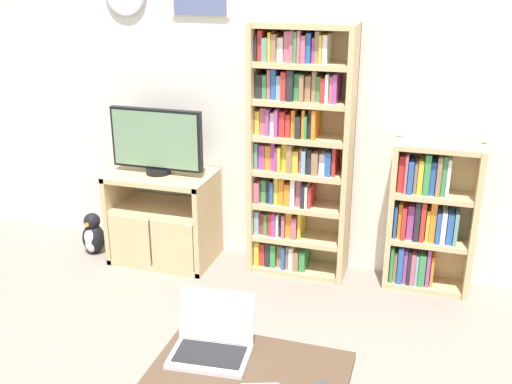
{
  "coord_description": "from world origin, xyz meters",
  "views": [
    {
      "loc": [
        0.92,
        -1.71,
        2.07
      ],
      "look_at": [
        0.01,
        1.24,
        0.91
      ],
      "focal_mm": 42.0,
      "sensor_mm": 36.0,
      "label": 1
    }
  ],
  "objects": [
    {
      "name": "penguin_figurine",
      "position": [
        -1.51,
        1.91,
        0.15
      ],
      "size": [
        0.18,
        0.16,
        0.33
      ],
      "color": "black",
      "rests_on": "ground_plane"
    },
    {
      "name": "television",
      "position": [
        -0.96,
        1.99,
        0.92
      ],
      "size": [
        0.68,
        0.18,
        0.47
      ],
      "color": "black",
      "rests_on": "tv_stand"
    },
    {
      "name": "wall_back",
      "position": [
        -0.01,
        2.29,
        1.31
      ],
      "size": [
        6.46,
        0.09,
        2.6
      ],
      "color": "silver",
      "rests_on": "ground_plane"
    },
    {
      "name": "laptop",
      "position": [
        0.05,
        0.44,
        0.49
      ],
      "size": [
        0.38,
        0.32,
        0.26
      ],
      "rotation": [
        0.0,
        0.0,
        0.09
      ],
      "color": "silver",
      "rests_on": "coffee_table"
    },
    {
      "name": "coffee_table",
      "position": [
        0.25,
        0.37,
        0.37
      ],
      "size": [
        0.86,
        0.5,
        0.42
      ],
      "color": "#4C3828",
      "rests_on": "ground_plane"
    },
    {
      "name": "bookshelf_tall",
      "position": [
        0.03,
        2.12,
        0.9
      ],
      "size": [
        0.69,
        0.28,
        1.75
      ],
      "color": "tan",
      "rests_on": "ground_plane"
    },
    {
      "name": "tv_stand",
      "position": [
        -0.94,
        1.98,
        0.34
      ],
      "size": [
        0.74,
        0.48,
        0.68
      ],
      "color": "tan",
      "rests_on": "ground_plane"
    },
    {
      "name": "bookshelf_short",
      "position": [
        0.93,
        2.14,
        0.5
      ],
      "size": [
        0.56,
        0.24,
        1.02
      ],
      "color": "tan",
      "rests_on": "ground_plane"
    }
  ]
}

